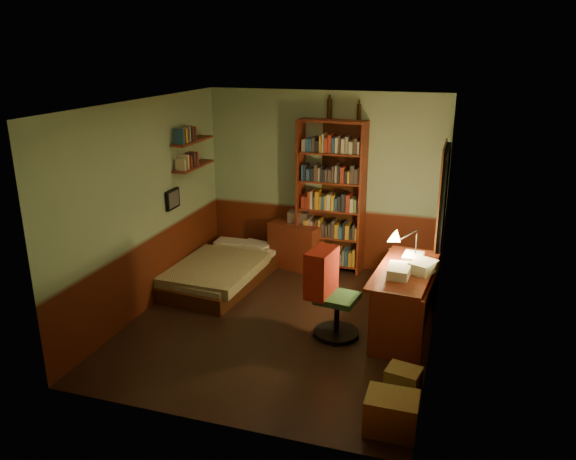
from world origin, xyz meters
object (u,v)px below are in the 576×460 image
(bed, at_px, (221,263))
(office_chair, at_px, (338,291))
(cardboard_box_b, at_px, (403,379))
(dresser, at_px, (296,246))
(bookshelf, at_px, (331,197))
(mini_stereo, at_px, (299,216))
(cardboard_box_a, at_px, (392,413))
(desk, at_px, (403,300))
(desk_lamp, at_px, (417,239))

(bed, distance_m, office_chair, 2.17)
(bed, bearing_deg, cardboard_box_b, -28.95)
(dresser, distance_m, cardboard_box_b, 3.34)
(dresser, xyz_separation_m, bookshelf, (0.50, 0.08, 0.76))
(dresser, xyz_separation_m, office_chair, (1.06, -1.88, 0.22))
(mini_stereo, distance_m, cardboard_box_b, 3.50)
(office_chair, distance_m, cardboard_box_b, 1.29)
(dresser, xyz_separation_m, mini_stereo, (0.01, 0.13, 0.42))
(cardboard_box_b, bearing_deg, cardboard_box_a, -92.66)
(cardboard_box_a, xyz_separation_m, cardboard_box_b, (0.03, 0.64, -0.06))
(bookshelf, relative_size, cardboard_box_a, 4.93)
(bed, bearing_deg, dresser, 51.13)
(bookshelf, bearing_deg, bed, -137.38)
(bed, bearing_deg, desk, -9.08)
(bookshelf, xyz_separation_m, office_chair, (0.56, -1.96, -0.54))
(dresser, xyz_separation_m, cardboard_box_a, (1.89, -3.38, -0.17))
(desk_lamp, distance_m, cardboard_box_a, 2.27)
(desk, relative_size, cardboard_box_a, 3.23)
(dresser, height_order, desk, desk)
(mini_stereo, xyz_separation_m, office_chair, (1.05, -2.00, -0.20))
(dresser, bearing_deg, desk, -25.92)
(cardboard_box_a, height_order, cardboard_box_b, cardboard_box_a)
(mini_stereo, bearing_deg, bed, -133.09)
(bed, xyz_separation_m, desk, (2.59, -0.66, 0.11))
(dresser, distance_m, bookshelf, 0.92)
(office_chair, bearing_deg, bookshelf, 114.13)
(office_chair, xyz_separation_m, cardboard_box_b, (0.86, -0.85, -0.45))
(mini_stereo, xyz_separation_m, desk, (1.75, -1.65, -0.38))
(bed, relative_size, mini_stereo, 6.36)
(mini_stereo, distance_m, desk_lamp, 2.34)
(desk, height_order, cardboard_box_a, desk)
(office_chair, bearing_deg, cardboard_box_b, -36.62)
(dresser, height_order, cardboard_box_a, dresser)
(cardboard_box_a, bearing_deg, desk, 93.98)
(bookshelf, relative_size, office_chair, 1.96)
(dresser, height_order, desk_lamp, desk_lamp)
(office_chair, bearing_deg, mini_stereo, 125.87)
(desk_lamp, bearing_deg, bookshelf, 142.04)
(mini_stereo, height_order, office_chair, office_chair)
(mini_stereo, height_order, cardboard_box_a, mini_stereo)
(desk, distance_m, desk_lamp, 0.72)
(dresser, relative_size, desk_lamp, 1.35)
(mini_stereo, distance_m, cardboard_box_a, 4.02)
(cardboard_box_a, bearing_deg, dresser, 119.19)
(bed, height_order, bookshelf, bookshelf)
(mini_stereo, distance_m, office_chair, 2.27)
(desk, bearing_deg, office_chair, -148.33)
(dresser, height_order, bookshelf, bookshelf)
(mini_stereo, bearing_deg, desk, -45.87)
(dresser, relative_size, cardboard_box_a, 1.71)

